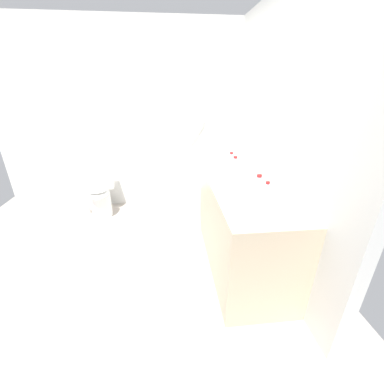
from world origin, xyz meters
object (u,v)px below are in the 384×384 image
sink_faucet (266,185)px  water_bottle_1 (231,162)px  water_bottle_2 (258,189)px  drinking_glass_2 (262,212)px  drinking_glass_1 (238,170)px  toilet_paper_roll (86,210)px  bathtub (184,194)px  water_bottle_0 (235,169)px  sink_basin (245,186)px  drinking_glass_0 (273,209)px  toilet (101,194)px  water_bottle_4 (266,194)px  water_bottle_3 (231,163)px  drinking_glass_3 (260,205)px

sink_faucet → water_bottle_1: size_ratio=0.74×
water_bottle_2 → drinking_glass_2: water_bottle_2 is taller
drinking_glass_1 → toilet_paper_roll: drinking_glass_1 is taller
bathtub → water_bottle_0: 1.27m
drinking_glass_1 → toilet_paper_roll: (-1.94, 0.92, -0.85)m
sink_basin → toilet_paper_roll: bearing=145.9°
water_bottle_0 → water_bottle_1: 0.27m
sink_basin → drinking_glass_2: 0.52m
sink_basin → water_bottle_0: water_bottle_0 is taller
water_bottle_2 → drinking_glass_2: (-0.05, -0.25, -0.07)m
drinking_glass_0 → drinking_glass_2: (-0.09, -0.03, -0.00)m
toilet → drinking_glass_0: size_ratio=7.51×
water_bottle_4 → drinking_glass_0: size_ratio=2.24×
toilet → drinking_glass_2: (1.62, -1.76, 0.57)m
sink_basin → toilet_paper_roll: sink_basin is taller
bathtub → drinking_glass_0: bearing=-73.0°
water_bottle_1 → water_bottle_4: size_ratio=1.03×
water_bottle_3 → drinking_glass_1: water_bottle_3 is taller
sink_faucet → water_bottle_3: (-0.23, 0.43, 0.08)m
water_bottle_4 → drinking_glass_3: (-0.08, -0.09, -0.05)m
water_bottle_2 → drinking_glass_2: size_ratio=2.90×
sink_faucet → drinking_glass_1: size_ratio=1.56×
toilet → drinking_glass_2: drinking_glass_2 is taller
toilet_paper_roll → water_bottle_4: bearing=-39.7°
bathtub → water_bottle_0: bearing=-65.8°
water_bottle_3 → drinking_glass_3: water_bottle_3 is taller
toilet_paper_roll → drinking_glass_1: bearing=-25.4°
bathtub → drinking_glass_2: 1.90m
toilet → water_bottle_0: bearing=56.6°
sink_faucet → water_bottle_2: size_ratio=0.66×
toilet_paper_roll → sink_basin: bearing=-34.1°
water_bottle_3 → drinking_glass_0: size_ratio=2.59×
sink_faucet → toilet_paper_roll: (-2.11, 1.30, -0.83)m
toilet → drinking_glass_0: 2.50m
drinking_glass_0 → drinking_glass_3: (-0.07, 0.06, 0.00)m
toilet_paper_roll → toilet: bearing=-11.3°
drinking_glass_2 → water_bottle_2: bearing=79.0°
sink_faucet → drinking_glass_2: bearing=-114.5°
water_bottle_0 → drinking_glass_0: size_ratio=2.66×
water_bottle_3 → water_bottle_4: size_ratio=1.16×
toilet → water_bottle_2: 2.34m
drinking_glass_2 → drinking_glass_3: 0.09m
sink_basin → water_bottle_0: size_ratio=1.47×
drinking_glass_2 → water_bottle_4: bearing=62.7°
drinking_glass_1 → water_bottle_3: bearing=135.5°
sink_faucet → water_bottle_2: (-0.19, -0.27, 0.08)m
drinking_glass_0 → water_bottle_4: bearing=87.6°
water_bottle_2 → toilet_paper_roll: bearing=140.9°
water_bottle_3 → sink_basin: bearing=-86.2°
drinking_glass_3 → toilet_paper_roll: (-1.89, 1.72, -0.85)m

